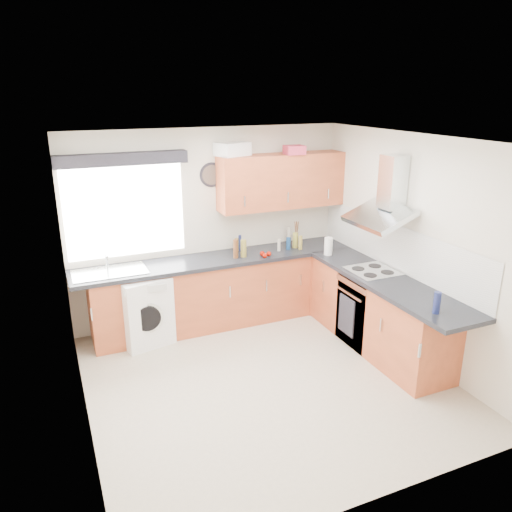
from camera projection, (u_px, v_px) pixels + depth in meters
name	position (u px, v px, depth m)	size (l,w,h in m)	color
ground_plane	(266.00, 380.00, 5.30)	(3.60, 3.60, 0.00)	beige
ceiling	(268.00, 140.00, 4.50)	(3.60, 3.60, 0.02)	white
wall_back	(209.00, 226.00, 6.47)	(3.60, 0.02, 2.50)	silver
wall_front	(379.00, 355.00, 3.33)	(3.60, 0.02, 2.50)	silver
wall_left	(74.00, 299.00, 4.22)	(0.02, 3.60, 2.50)	silver
wall_right	(413.00, 248.00, 5.58)	(0.02, 3.60, 2.50)	silver
window	(125.00, 211.00, 5.97)	(1.40, 0.02, 1.10)	white
window_blind	(122.00, 159.00, 5.69)	(1.50, 0.18, 0.14)	black
splashback	(395.00, 247.00, 5.86)	(0.01, 3.00, 0.54)	white
base_cab_back	(211.00, 294.00, 6.44)	(3.00, 0.58, 0.86)	#A74A29
base_cab_corner	(319.00, 276.00, 7.03)	(0.60, 0.60, 0.86)	#A74A29
base_cab_right	(378.00, 314.00, 5.86)	(0.58, 2.10, 0.86)	#A74A29
worktop_back	(218.00, 260.00, 6.32)	(3.60, 0.62, 0.05)	black
worktop_right	(388.00, 282.00, 5.58)	(0.62, 2.42, 0.05)	black
sink	(109.00, 269.00, 5.80)	(0.84, 0.46, 0.10)	silver
oven	(369.00, 309.00, 5.99)	(0.56, 0.58, 0.85)	black
hob_plate	(373.00, 271.00, 5.83)	(0.52, 0.52, 0.01)	silver
extractor_hood	(386.00, 199.00, 5.60)	(0.52, 0.78, 0.66)	silver
upper_cabinets	(282.00, 181.00, 6.50)	(1.70, 0.35, 0.70)	#A74A29
washing_machine	(143.00, 309.00, 6.00)	(0.58, 0.56, 0.84)	white
wall_clock	(212.00, 175.00, 6.26)	(0.31, 0.31, 0.04)	black
casserole	(232.00, 149.00, 6.19)	(0.39, 0.28, 0.16)	white
storage_box	(294.00, 150.00, 6.32)	(0.24, 0.20, 0.11)	#BE3046
utensil_pot	(296.00, 241.00, 6.77)	(0.10, 0.10, 0.14)	gray
kitchen_roll	(328.00, 246.00, 6.39)	(0.11, 0.11, 0.23)	white
tomato_cluster	(265.00, 254.00, 6.35)	(0.14, 0.14, 0.06)	#9F0E01
jar_0	(300.00, 243.00, 6.61)	(0.05, 0.05, 0.19)	#A18A37
jar_1	(244.00, 248.00, 6.32)	(0.07, 0.07, 0.22)	olive
jar_2	(295.00, 240.00, 6.69)	(0.07, 0.07, 0.20)	olive
jar_3	(237.00, 245.00, 6.54)	(0.05, 0.05, 0.17)	olive
jar_4	(240.00, 243.00, 6.55)	(0.04, 0.04, 0.22)	#161F4C
jar_5	(236.00, 249.00, 6.27)	(0.06, 0.06, 0.24)	brown
jar_6	(289.00, 236.00, 6.83)	(0.06, 0.06, 0.24)	#BCB4A1
jar_7	(288.00, 243.00, 6.62)	(0.06, 0.06, 0.16)	navy
jar_8	(279.00, 245.00, 6.55)	(0.04, 0.04, 0.16)	#BBB2A0
jar_9	(289.00, 239.00, 6.85)	(0.05, 0.05, 0.13)	olive
bottle_0	(437.00, 303.00, 4.72)	(0.07, 0.07, 0.22)	navy
bottle_1	(436.00, 302.00, 4.76)	(0.05, 0.05, 0.20)	black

